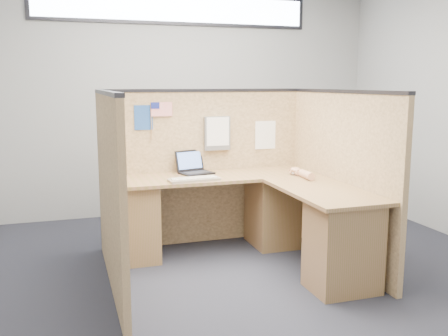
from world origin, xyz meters
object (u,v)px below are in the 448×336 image
object	(u,v)px
laptop	(195,168)
keyboard	(194,179)
l_desk	(246,219)
mouse	(295,172)

from	to	relation	value
laptop	keyboard	size ratio (longest dim) A/B	0.76
l_desk	keyboard	bearing A→B (deg)	155.88
l_desk	keyboard	distance (m)	0.58
l_desk	mouse	distance (m)	0.69
l_desk	keyboard	size ratio (longest dim) A/B	4.17
keyboard	mouse	world-z (taller)	mouse
laptop	mouse	bearing A→B (deg)	-39.66
laptop	keyboard	world-z (taller)	laptop
laptop	mouse	xyz separation A→B (m)	(0.88, -0.38, -0.03)
keyboard	mouse	bearing A→B (deg)	-4.51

